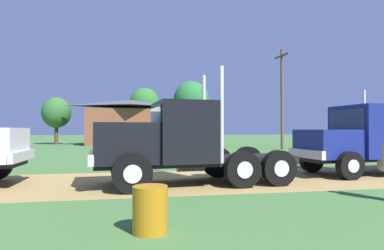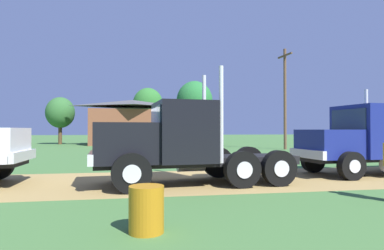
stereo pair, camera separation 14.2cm
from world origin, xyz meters
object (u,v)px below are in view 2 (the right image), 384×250
at_px(shed_building, 132,123).
at_px(utility_pole_near, 285,96).
at_px(truck_foreground_white, 174,144).
at_px(steel_barrel, 146,209).

distance_m(shed_building, utility_pole_near, 18.68).
bearing_deg(truck_foreground_white, shed_building, 93.33).
bearing_deg(truck_foreground_white, steel_barrel, -102.20).
relative_size(steel_barrel, shed_building, 0.07).
height_order(truck_foreground_white, shed_building, shed_building).
height_order(shed_building, utility_pole_near, utility_pole_near).
bearing_deg(shed_building, utility_pole_near, -41.96).
bearing_deg(steel_barrel, utility_pole_near, 58.99).
xyz_separation_m(steel_barrel, shed_building, (-0.66, 34.25, 2.19)).
bearing_deg(steel_barrel, shed_building, 91.11).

